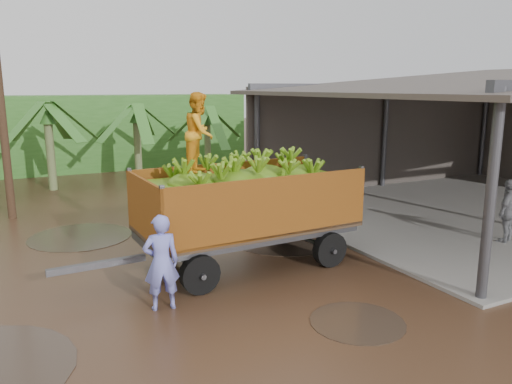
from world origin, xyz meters
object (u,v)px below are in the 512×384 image
Objects in this scene: man_blue at (161,262)px; man_grey at (508,212)px; banana_trailer at (246,203)px; utility_pole at (0,92)px.

man_blue reaches higher than man_grey.
banana_trailer is at bearing -142.57° from man_blue.
banana_trailer is 0.88× the size of utility_pole.
man_grey is 0.23× the size of utility_pole.
man_grey is at bearing -37.52° from utility_pole.
banana_trailer is at bearing -31.32° from man_grey.
banana_trailer is 6.87m from man_grey.
man_blue is (-2.37, -1.39, -0.56)m from banana_trailer.
utility_pole is (-11.32, 8.69, 2.97)m from man_grey.
man_blue is at bearing -74.63° from utility_pole.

